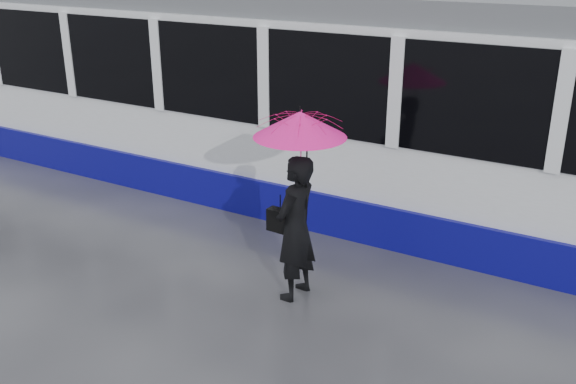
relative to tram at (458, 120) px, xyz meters
The scene contains 6 objects.
ground 3.65m from the tram, 129.98° to the right, with size 90.00×90.00×0.00m, color #2F2E34.
rails 2.65m from the tram, behind, with size 34.00×1.51×0.02m.
tram is the anchor object (origin of this frame).
woman 3.23m from the tram, 107.70° to the right, with size 0.65×0.43×1.78m, color black.
umbrella 3.15m from the tram, 106.83° to the right, with size 1.10×1.10×1.20m.
handbag 3.28m from the tram, 111.56° to the right, with size 0.32×0.16×0.45m.
Camera 1 is at (4.53, -6.42, 3.99)m, focal length 40.00 mm.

